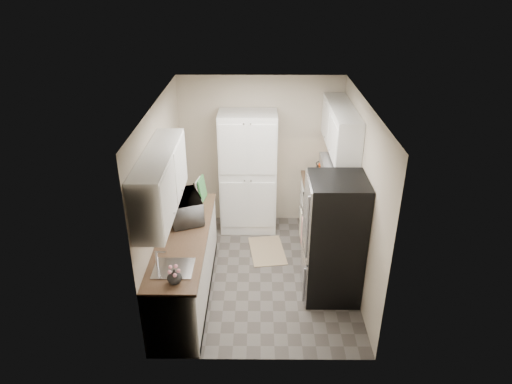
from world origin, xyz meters
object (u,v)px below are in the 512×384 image
at_px(pantry_cabinet, 248,173).
at_px(microwave, 185,208).
at_px(electric_range, 326,231).
at_px(refrigerator, 334,239).
at_px(wine_bottle, 194,193).
at_px(toaster_oven, 325,175).

xyz_separation_m(pantry_cabinet, microwave, (-0.82, -1.33, 0.09)).
xyz_separation_m(electric_range, microwave, (-1.99, -0.40, 0.61)).
bearing_deg(refrigerator, pantry_cabinet, 123.46).
relative_size(microwave, wine_bottle, 2.28).
relative_size(refrigerator, toaster_oven, 3.97).
xyz_separation_m(electric_range, toaster_oven, (0.04, 0.74, 0.57)).
relative_size(pantry_cabinet, electric_range, 1.77).
bearing_deg(wine_bottle, toaster_oven, 18.36).
bearing_deg(electric_range, refrigerator, -92.48).
height_order(electric_range, wine_bottle, wine_bottle).
distance_m(pantry_cabinet, wine_bottle, 1.13).
bearing_deg(toaster_oven, pantry_cabinet, -167.28).
relative_size(wine_bottle, toaster_oven, 0.63).
distance_m(electric_range, refrigerator, 0.88).
distance_m(wine_bottle, toaster_oven, 2.07).
bearing_deg(pantry_cabinet, wine_bottle, -131.95).
distance_m(pantry_cabinet, electric_range, 1.58).
relative_size(microwave, toaster_oven, 1.44).
bearing_deg(refrigerator, microwave, 168.60).
xyz_separation_m(microwave, wine_bottle, (0.07, 0.49, -0.04)).
bearing_deg(microwave, refrigerator, -122.63).
bearing_deg(electric_range, pantry_cabinet, 141.78).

